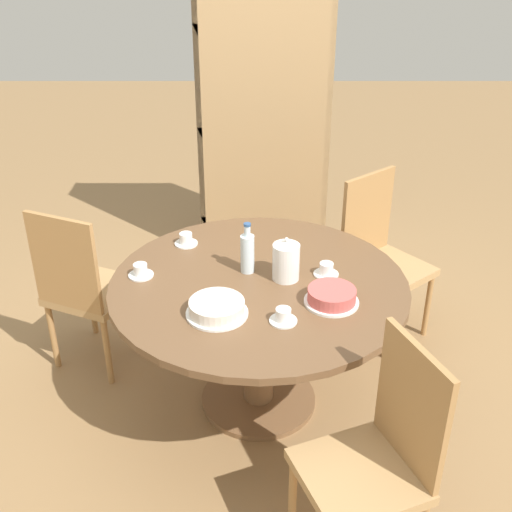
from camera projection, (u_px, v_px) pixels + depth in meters
ground_plane at (256, 400)px, 3.40m from camera, size 14.00×14.00×0.00m
dining_table at (256, 308)px, 3.12m from camera, size 1.42×1.42×0.73m
chair_a at (374, 457)px, 2.38m from camera, size 0.55×0.55×0.98m
chair_b at (378, 255)px, 3.75m from camera, size 0.59×0.59×0.98m
chair_c at (82, 287)px, 3.43m from camera, size 0.55×0.55×0.98m
bookshelf at (262, 128)px, 4.42m from camera, size 0.90×0.28×1.99m
coffee_pot at (284, 260)px, 3.03m from camera, size 0.13×0.13×0.22m
water_bottle at (245, 252)px, 3.08m from camera, size 0.07×0.07×0.26m
cake_main at (214, 308)px, 2.79m from camera, size 0.27×0.27×0.07m
cake_second at (329, 296)px, 2.87m from camera, size 0.25×0.25×0.07m
cup_a at (281, 316)px, 2.74m from camera, size 0.12×0.12×0.06m
cup_b at (138, 271)px, 3.08m from camera, size 0.12×0.12×0.06m
cup_c at (324, 270)px, 3.09m from camera, size 0.12×0.12×0.06m
cup_d at (183, 240)px, 3.37m from camera, size 0.12×0.12×0.06m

